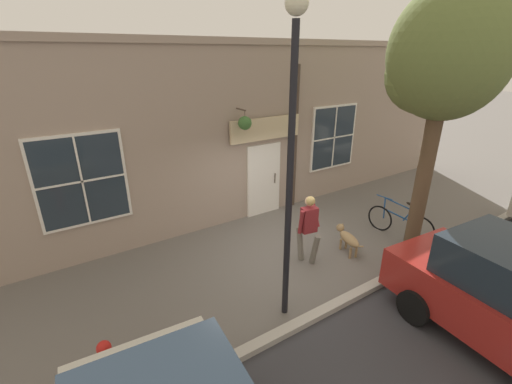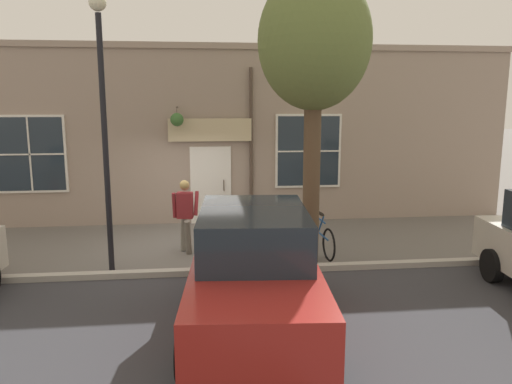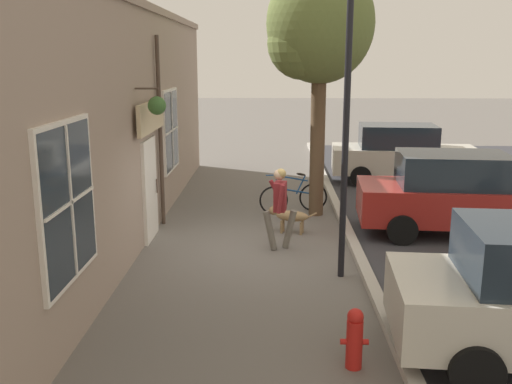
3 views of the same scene
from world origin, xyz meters
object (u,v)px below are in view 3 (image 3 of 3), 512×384
at_px(street_tree_by_curb, 316,31).
at_px(fire_hydrant, 355,338).
at_px(pedestrian_walking, 280,202).
at_px(parked_car_mid_block, 459,194).
at_px(dog_on_leash, 289,216).
at_px(leaning_bicycle, 294,197).
at_px(parked_car_far_end, 402,153).
at_px(street_lamp, 348,78).

distance_m(street_tree_by_curb, fire_hydrant, 8.04).
height_order(pedestrian_walking, fire_hydrant, pedestrian_walking).
bearing_deg(street_tree_by_curb, parked_car_mid_block, -26.32).
xyz_separation_m(dog_on_leash, leaning_bicycle, (0.16, 1.76, -0.01)).
relative_size(pedestrian_walking, street_tree_by_curb, 0.28).
distance_m(leaning_bicycle, fire_hydrant, 7.30).
bearing_deg(fire_hydrant, parked_car_far_end, 74.87).
distance_m(pedestrian_walking, street_tree_by_curb, 4.29).
bearing_deg(street_lamp, leaning_bicycle, 98.89).
distance_m(pedestrian_walking, parked_car_mid_block, 3.97).
height_order(pedestrian_walking, parked_car_far_end, parked_car_far_end).
xyz_separation_m(pedestrian_walking, leaning_bicycle, (0.38, 2.83, -0.59)).
xyz_separation_m(dog_on_leash, street_tree_by_curb, (0.60, 1.51, 3.91)).
distance_m(street_lamp, fire_hydrant, 4.24).
bearing_deg(dog_on_leash, parked_car_far_end, 56.42).
relative_size(pedestrian_walking, dog_on_leash, 1.48).
bearing_deg(street_tree_by_curb, pedestrian_walking, -107.74).
bearing_deg(leaning_bicycle, parked_car_mid_block, -26.73).
xyz_separation_m(parked_car_mid_block, fire_hydrant, (-2.97, -5.55, -0.48)).
distance_m(dog_on_leash, parked_car_mid_block, 3.63).
bearing_deg(dog_on_leash, fire_hydrant, -83.54).
height_order(dog_on_leash, parked_car_mid_block, parked_car_mid_block).
bearing_deg(parked_car_far_end, street_tree_by_curb, -127.45).
relative_size(street_tree_by_curb, street_lamp, 1.11).
bearing_deg(parked_car_far_end, leaning_bicycle, -133.29).
xyz_separation_m(parked_car_far_end, fire_hydrant, (-2.95, -10.91, -0.48)).
bearing_deg(dog_on_leash, street_lamp, -71.77).
height_order(pedestrian_walking, street_lamp, street_lamp).
relative_size(pedestrian_walking, leaning_bicycle, 0.96).
relative_size(leaning_bicycle, parked_car_far_end, 0.38).
xyz_separation_m(leaning_bicycle, parked_car_mid_block, (3.44, -1.73, 0.50)).
xyz_separation_m(dog_on_leash, parked_car_mid_block, (3.60, 0.03, 0.50)).
bearing_deg(leaning_bicycle, street_lamp, -81.11).
relative_size(dog_on_leash, fire_hydrant, 1.42).
bearing_deg(fire_hydrant, parked_car_mid_block, 61.84).
bearing_deg(street_tree_by_curb, dog_on_leash, -111.86).
bearing_deg(pedestrian_walking, street_lamp, -53.89).
bearing_deg(parked_car_far_end, pedestrian_walking, -120.45).
bearing_deg(dog_on_leash, pedestrian_walking, -101.62).
distance_m(leaning_bicycle, parked_car_mid_block, 3.88).
bearing_deg(parked_car_mid_block, dog_on_leash, -179.58).
distance_m(dog_on_leash, street_lamp, 3.99).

